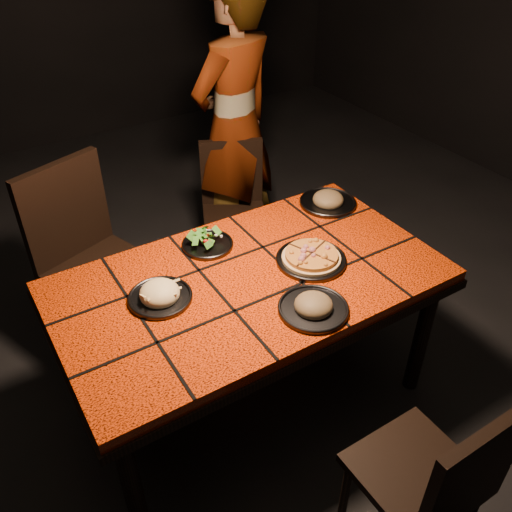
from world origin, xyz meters
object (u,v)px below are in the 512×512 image
chair_far_left (86,250)px  plate_pizza (311,258)px  chair_near (438,479)px  chair_far_right (233,201)px  dining_table (250,291)px  diner (235,126)px  plate_pasta (160,295)px

chair_far_left → plate_pizza: (0.75, -0.84, 0.18)m
chair_near → chair_far_left: bearing=-71.4°
chair_near → chair_far_right: 1.99m
chair_near → chair_far_right: (0.35, 1.96, -0.02)m
chair_far_left → chair_far_right: bearing=-8.5°
dining_table → chair_near: chair_near is taller
plate_pizza → dining_table: bearing=170.3°
chair_near → diner: size_ratio=0.50×
chair_far_left → diner: diner is taller
chair_near → chair_far_left: chair_far_left is taller
dining_table → diner: size_ratio=0.94×
dining_table → chair_far_left: size_ratio=1.59×
chair_far_right → diner: diner is taller
chair_far_left → diner: bearing=-0.9°
dining_table → plate_pizza: plate_pizza is taller
plate_pizza → plate_pasta: plate_pasta is taller
plate_pasta → chair_near: bearing=-64.0°
plate_pasta → diner: bearing=48.3°
chair_far_right → diner: 0.44m
dining_table → chair_far_left: bearing=120.8°
chair_near → chair_far_left: 1.87m
chair_near → plate_pizza: size_ratio=2.63×
chair_near → plate_pizza: chair_near is taller
diner → chair_far_right: bearing=39.0°
plate_pizza → diner: bearing=75.2°
plate_pizza → plate_pasta: size_ratio=1.29×
chair_far_right → plate_pizza: (-0.20, -1.03, 0.29)m
diner → plate_pizza: (-0.32, -1.21, -0.10)m
dining_table → plate_pizza: bearing=-9.7°
plate_pizza → chair_near: bearing=-99.0°
chair_near → chair_far_left: size_ratio=0.85×
diner → plate_pizza: size_ratio=5.22×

